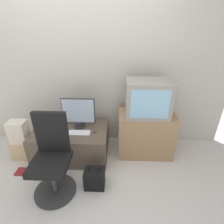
{
  "coord_description": "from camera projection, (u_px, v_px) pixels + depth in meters",
  "views": [
    {
      "loc": [
        0.52,
        -1.25,
        1.81
      ],
      "look_at": [
        0.44,
        0.96,
        0.7
      ],
      "focal_mm": 28.0,
      "sensor_mm": 36.0,
      "label": 1
    }
  ],
  "objects": [
    {
      "name": "handbag",
      "position": [
        95.0,
        178.0,
        2.14
      ],
      "size": [
        0.25,
        0.19,
        0.34
      ],
      "color": "black",
      "rests_on": "ground_plane"
    },
    {
      "name": "side_stand",
      "position": [
        145.0,
        134.0,
        2.63
      ],
      "size": [
        0.8,
        0.45,
        0.68
      ],
      "color": "#A37F56",
      "rests_on": "ground_plane"
    },
    {
      "name": "main_monitor",
      "position": [
        79.0,
        113.0,
        2.51
      ],
      "size": [
        0.48,
        0.18,
        0.45
      ],
      "color": "#2D2D2D",
      "rests_on": "desk"
    },
    {
      "name": "keyboard",
      "position": [
        79.0,
        133.0,
        2.45
      ],
      "size": [
        0.31,
        0.13,
        0.01
      ],
      "color": "white",
      "rests_on": "desk"
    },
    {
      "name": "desk",
      "position": [
        72.0,
        142.0,
        2.64
      ],
      "size": [
        1.07,
        0.68,
        0.45
      ],
      "color": "brown",
      "rests_on": "ground_plane"
    },
    {
      "name": "cardboard_box_upper",
      "position": [
        18.0,
        132.0,
        2.47
      ],
      "size": [
        0.24,
        0.18,
        0.32
      ],
      "color": "beige",
      "rests_on": "cardboard_box_lower"
    },
    {
      "name": "crt_tv",
      "position": [
        148.0,
        98.0,
        2.35
      ],
      "size": [
        0.59,
        0.42,
        0.49
      ],
      "color": "gray",
      "rests_on": "side_stand"
    },
    {
      "name": "mouse",
      "position": [
        95.0,
        132.0,
        2.45
      ],
      "size": [
        0.05,
        0.04,
        0.03
      ],
      "color": "#4C4C51",
      "rests_on": "desk"
    },
    {
      "name": "office_chair",
      "position": [
        52.0,
        161.0,
        1.98
      ],
      "size": [
        0.49,
        0.49,
        0.99
      ],
      "color": "#333333",
      "rests_on": "ground_plane"
    },
    {
      "name": "cardboard_box_lower",
      "position": [
        23.0,
        149.0,
        2.61
      ],
      "size": [
        0.3,
        0.2,
        0.29
      ],
      "color": "#D1B27F",
      "rests_on": "ground_plane"
    },
    {
      "name": "ground_plane",
      "position": [
        70.0,
        205.0,
        1.95
      ],
      "size": [
        12.0,
        12.0,
        0.0
      ],
      "primitive_type": "plane",
      "color": "beige"
    },
    {
      "name": "wall_back",
      "position": [
        83.0,
        64.0,
        2.55
      ],
      "size": [
        4.4,
        0.05,
        2.6
      ],
      "color": "beige",
      "rests_on": "ground_plane"
    },
    {
      "name": "book",
      "position": [
        23.0,
        172.0,
        2.39
      ],
      "size": [
        0.17,
        0.14,
        0.02
      ],
      "color": "maroon",
      "rests_on": "ground_plane"
    }
  ]
}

